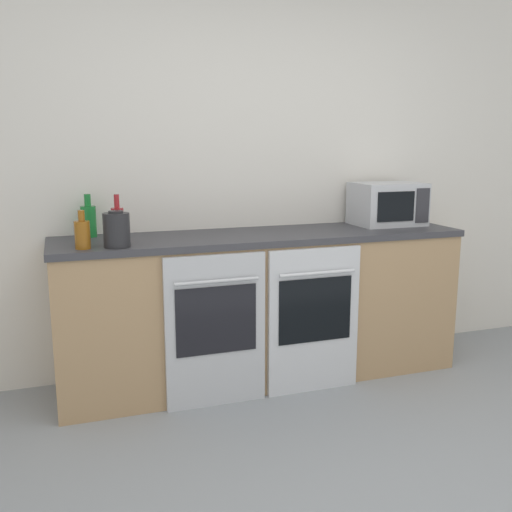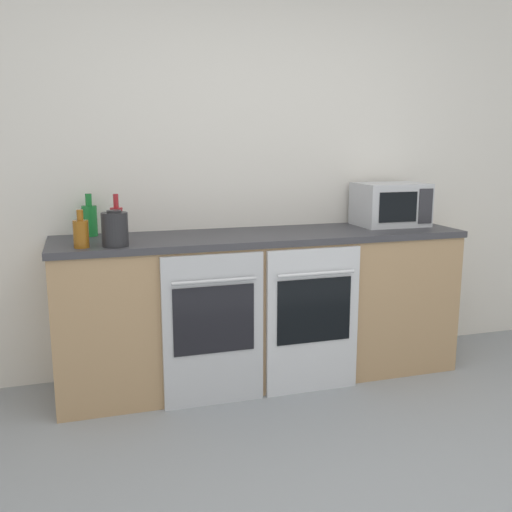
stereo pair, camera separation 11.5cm
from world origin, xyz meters
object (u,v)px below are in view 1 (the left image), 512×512
at_px(oven_right, 314,320).
at_px(bottle_amber, 82,234).
at_px(microwave, 387,204).
at_px(oven_left, 216,330).
at_px(bottle_green, 89,220).
at_px(bottle_red, 118,224).
at_px(kettle, 117,230).

relative_size(oven_right, bottle_amber, 4.34).
bearing_deg(microwave, bottle_amber, -172.18).
distance_m(oven_left, microwave, 1.52).
xyz_separation_m(oven_left, bottle_green, (-0.63, 0.52, 0.59)).
distance_m(oven_right, microwave, 1.03).
distance_m(microwave, bottle_red, 1.82).
distance_m(oven_right, bottle_green, 1.46).
bearing_deg(bottle_amber, kettle, -1.55).
bearing_deg(oven_right, bottle_green, 157.28).
bearing_deg(kettle, oven_right, -5.80).
distance_m(oven_left, oven_right, 0.61).
bearing_deg(oven_left, bottle_amber, 170.22).
height_order(oven_left, kettle, kettle).
relative_size(oven_left, microwave, 1.95).
xyz_separation_m(bottle_red, bottle_amber, (-0.20, -0.13, -0.03)).
distance_m(bottle_green, kettle, 0.42).
bearing_deg(kettle, bottle_red, 81.62).
height_order(oven_right, bottle_amber, bottle_amber).
distance_m(microwave, kettle, 1.85).
relative_size(oven_right, kettle, 4.53).
height_order(microwave, kettle, microwave).
bearing_deg(kettle, oven_left, -12.55).
xyz_separation_m(oven_left, microwave, (1.32, 0.39, 0.63)).
relative_size(bottle_green, kettle, 1.30).
xyz_separation_m(oven_right, microwave, (0.72, 0.39, 0.63)).
bearing_deg(bottle_amber, microwave, 7.82).
bearing_deg(bottle_red, oven_right, -12.74).
bearing_deg(oven_right, kettle, 174.20).
relative_size(bottle_red, kettle, 1.39).
xyz_separation_m(oven_left, oven_right, (0.61, 0.00, 0.00)).
relative_size(oven_left, bottle_red, 3.26).
height_order(oven_right, kettle, kettle).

